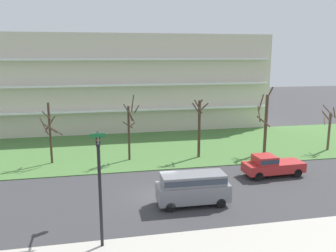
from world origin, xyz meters
The scene contains 12 objects.
ground centered at (0.00, 0.00, 0.00)m, with size 160.00×160.00×0.00m, color #38383A.
sidewalk_curb_near centered at (0.00, -8.00, 0.07)m, with size 80.00×4.00×0.15m, color #ADA89E.
grass_lawn_strip centered at (0.00, 14.00, 0.04)m, with size 80.00×16.00×0.08m, color #477238.
apartment_building centered at (0.00, 27.39, 6.69)m, with size 40.82×11.72×13.39m.
tree_far_left centered at (-8.87, 10.13, 3.27)m, with size 2.11×1.77×6.15m.
tree_left centered at (-1.12, 9.72, 3.35)m, with size 1.64×1.77×6.81m.
tree_center centered at (6.06, 9.24, 3.41)m, with size 1.61×1.59×6.20m.
tree_right centered at (13.55, 9.42, 3.58)m, with size 1.77×2.17×7.34m.
tree_far_right centered at (21.11, 9.03, 2.67)m, with size 1.51×1.77×5.24m.
van_gray_near_left centered at (2.27, -2.00, 1.40)m, with size 5.23×2.09×2.36m.
pickup_red_center_left centered at (10.76, 2.49, 1.02)m, with size 5.47×2.20×1.95m.
traffic_signal_mast centered at (-4.31, -4.93, 4.16)m, with size 0.90×4.95×6.09m.
Camera 1 is at (-4.32, -25.12, 10.84)m, focal length 37.69 mm.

